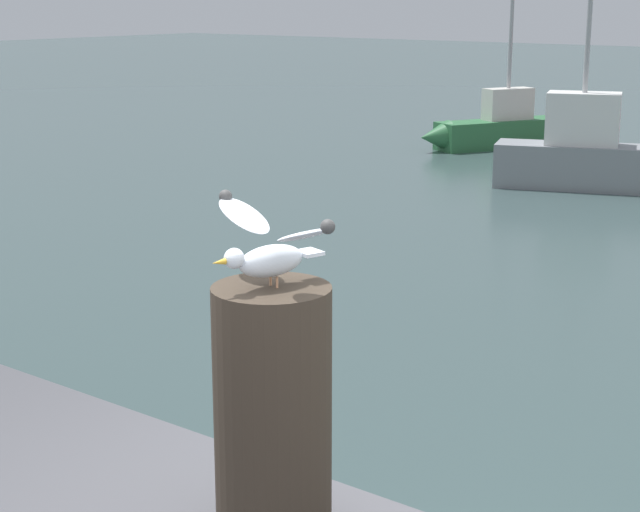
{
  "coord_description": "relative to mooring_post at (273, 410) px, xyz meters",
  "views": [
    {
      "loc": [
        1.72,
        -2.75,
        3.07
      ],
      "look_at": [
        -0.29,
        -0.14,
        2.24
      ],
      "focal_mm": 57.92,
      "sensor_mm": 36.0,
      "label": 1
    }
  ],
  "objects": [
    {
      "name": "boat_grey",
      "position": [
        -4.27,
        13.58,
        -1.25
      ],
      "size": [
        4.0,
        2.13,
        3.59
      ],
      "color": "gray",
      "rests_on": "ground_plane"
    },
    {
      "name": "boat_green",
      "position": [
        -8.07,
        16.61,
        -1.36
      ],
      "size": [
        2.18,
        3.37,
        4.03
      ],
      "color": "#2D6B3D",
      "rests_on": "ground_plane"
    },
    {
      "name": "mooring_post",
      "position": [
        0.0,
        0.0,
        0.0
      ],
      "size": [
        0.38,
        0.38,
        0.83
      ],
      "primitive_type": "cylinder",
      "color": "#382D23",
      "rests_on": "harbor_quay"
    },
    {
      "name": "seagull",
      "position": [
        -0.0,
        -0.0,
        0.54
      ],
      "size": [
        0.6,
        0.39,
        0.27
      ],
      "color": "tan",
      "rests_on": "mooring_post"
    }
  ]
}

